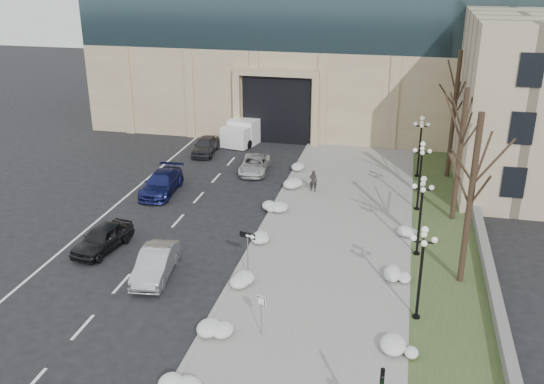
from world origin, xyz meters
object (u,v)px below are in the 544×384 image
at_px(lamppost_d, 421,138).
at_px(car_d, 254,165).
at_px(box_truck, 250,129).
at_px(lamppost_c, 421,167).
at_px(car_a, 102,238).
at_px(car_b, 155,264).
at_px(one_way_sign, 250,241).
at_px(lamppost_a, 422,261).
at_px(car_e, 205,146).
at_px(lamppost_b, 421,205).
at_px(pedestrian, 313,181).
at_px(keep_sign, 261,307).
at_px(car_c, 162,183).

bearing_deg(lamppost_d, car_d, -172.81).
distance_m(box_truck, lamppost_c, 19.99).
bearing_deg(lamppost_c, car_a, -150.99).
bearing_deg(lamppost_c, car_b, -138.29).
xyz_separation_m(one_way_sign, lamppost_a, (8.48, -2.06, 0.96)).
bearing_deg(car_e, car_b, -83.80).
bearing_deg(lamppost_b, lamppost_c, 90.00).
xyz_separation_m(box_truck, lamppost_b, (14.84, -19.73, 2.02)).
xyz_separation_m(car_a, pedestrian, (10.32, 11.37, 0.17)).
xyz_separation_m(car_a, keep_sign, (10.82, -6.23, 0.80)).
bearing_deg(one_way_sign, lamppost_c, 68.01).
bearing_deg(car_c, box_truck, 75.17).
xyz_separation_m(car_d, lamppost_c, (12.29, -4.95, 2.46)).
xyz_separation_m(car_a, lamppost_a, (17.50, -3.29, 2.34)).
bearing_deg(lamppost_b, box_truck, 126.95).
xyz_separation_m(box_truck, one_way_sign, (6.37, -24.17, 1.06)).
bearing_deg(keep_sign, lamppost_c, 87.08).
bearing_deg(car_c, one_way_sign, -51.85).
bearing_deg(car_a, car_d, 80.19).
relative_size(lamppost_a, lamppost_d, 1.00).
distance_m(pedestrian, lamppost_d, 8.93).
distance_m(car_e, one_way_sign, 21.40).
bearing_deg(car_d, lamppost_d, 1.60).
bearing_deg(lamppost_d, car_e, 173.63).
height_order(car_c, pedestrian, pedestrian).
xyz_separation_m(pedestrian, box_truck, (-7.66, 11.57, 0.15)).
height_order(car_c, lamppost_a, lamppost_a).
xyz_separation_m(car_b, lamppost_d, (13.36, 18.41, 2.33)).
xyz_separation_m(box_truck, lamppost_a, (14.84, -26.23, 2.02)).
relative_size(keep_sign, lamppost_c, 0.44).
distance_m(car_c, lamppost_c, 17.78).
bearing_deg(lamppost_d, car_a, -137.20).
bearing_deg(lamppost_b, lamppost_d, 90.00).
bearing_deg(lamppost_d, car_b, -125.97).
xyz_separation_m(car_b, lamppost_b, (13.36, 5.41, 2.33)).
bearing_deg(lamppost_c, car_e, 154.15).
relative_size(car_c, car_d, 1.16).
distance_m(one_way_sign, lamppost_d, 19.41).
distance_m(car_e, lamppost_c, 19.52).
height_order(car_c, one_way_sign, one_way_sign).
bearing_deg(keep_sign, car_a, 169.91).
height_order(car_c, lamppost_b, lamppost_b).
bearing_deg(car_b, car_a, 144.75).
xyz_separation_m(car_e, pedestrian, (10.25, -6.79, 0.18)).
bearing_deg(keep_sign, car_d, 124.87).
bearing_deg(car_b, car_c, 103.47).
bearing_deg(pedestrian, lamppost_b, 131.52).
xyz_separation_m(box_truck, keep_sign, (8.16, -29.17, 0.48)).
bearing_deg(lamppost_a, car_e, 129.11).
height_order(keep_sign, lamppost_a, lamppost_a).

